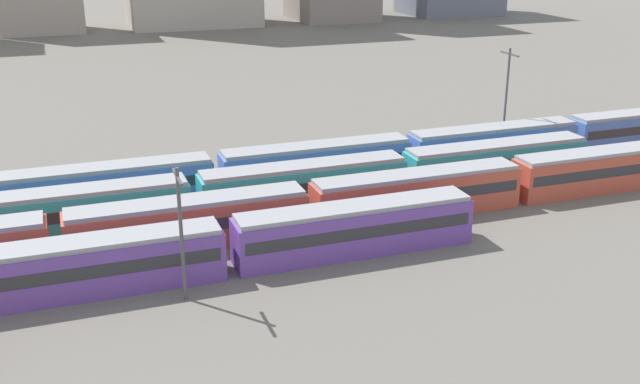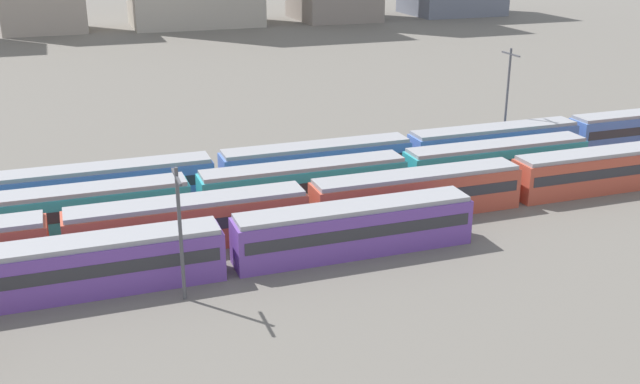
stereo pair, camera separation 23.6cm
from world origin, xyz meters
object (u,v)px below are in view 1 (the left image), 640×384
(train_track_2, at_px, (194,197))
(train_track_3, at_px, (317,163))
(catenary_pole_1, at_px, (506,95))
(train_track_0, at_px, (86,266))
(train_track_1, at_px, (417,193))
(catenary_pole_0, at_px, (181,228))

(train_track_2, relative_size, train_track_3, 0.80)
(catenary_pole_1, bearing_deg, train_track_0, -156.65)
(train_track_3, xyz_separation_m, catenary_pole_1, (22.08, 3.19, 4.08))
(train_track_2, xyz_separation_m, train_track_3, (12.42, 5.20, 0.00))
(train_track_1, height_order, catenary_pole_1, catenary_pole_1)
(train_track_2, height_order, train_track_3, same)
(train_track_3, height_order, catenary_pole_1, catenary_pole_1)
(catenary_pole_0, bearing_deg, train_track_2, 76.81)
(train_track_2, bearing_deg, train_track_3, 22.71)
(catenary_pole_0, bearing_deg, catenary_pole_1, 30.14)
(catenary_pole_0, distance_m, catenary_pole_1, 43.56)
(train_track_1, bearing_deg, catenary_pole_0, -158.21)
(train_track_1, height_order, train_track_2, same)
(train_track_3, height_order, catenary_pole_0, catenary_pole_0)
(train_track_1, distance_m, catenary_pole_1, 22.10)
(train_track_0, xyz_separation_m, catenary_pole_1, (43.51, 18.79, 4.08))
(train_track_0, bearing_deg, train_track_1, 11.07)
(catenary_pole_0, xyz_separation_m, catenary_pole_1, (37.66, 21.87, 0.96))
(train_track_0, bearing_deg, catenary_pole_1, 23.35)
(train_track_1, bearing_deg, train_track_3, 116.28)
(train_track_0, relative_size, train_track_3, 0.60)
(train_track_1, xyz_separation_m, catenary_pole_0, (-20.72, -8.28, 3.12))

